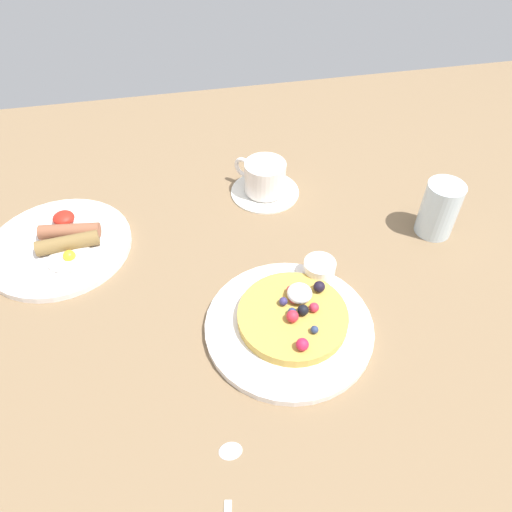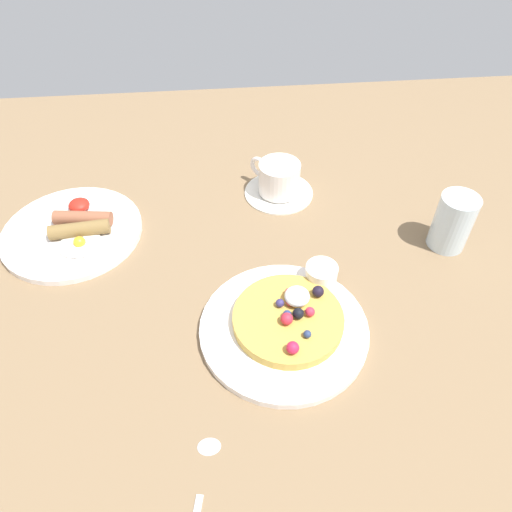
% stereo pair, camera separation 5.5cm
% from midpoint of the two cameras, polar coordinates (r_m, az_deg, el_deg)
% --- Properties ---
extents(ground_plane, '(1.88, 1.35, 0.03)m').
position_cam_midpoint_polar(ground_plane, '(0.75, -5.60, -5.43)').
color(ground_plane, brown).
extents(pancake_plate, '(0.24, 0.24, 0.01)m').
position_cam_midpoint_polar(pancake_plate, '(0.70, 1.67, -8.49)').
color(pancake_plate, white).
rests_on(pancake_plate, ground_plane).
extents(pancake_with_berries, '(0.16, 0.16, 0.04)m').
position_cam_midpoint_polar(pancake_with_berries, '(0.69, 2.22, -7.09)').
color(pancake_with_berries, gold).
rests_on(pancake_with_berries, pancake_plate).
extents(syrup_ramekin, '(0.05, 0.05, 0.03)m').
position_cam_midpoint_polar(syrup_ramekin, '(0.74, 5.43, -1.55)').
color(syrup_ramekin, white).
rests_on(syrup_ramekin, pancake_plate).
extents(breakfast_plate, '(0.24, 0.24, 0.01)m').
position_cam_midpoint_polar(breakfast_plate, '(0.88, -24.04, 1.01)').
color(breakfast_plate, white).
rests_on(breakfast_plate, ground_plane).
extents(fried_breakfast, '(0.10, 0.15, 0.03)m').
position_cam_midpoint_polar(fried_breakfast, '(0.86, -23.18, 1.92)').
color(fried_breakfast, brown).
rests_on(fried_breakfast, breakfast_plate).
extents(coffee_saucer, '(0.13, 0.13, 0.01)m').
position_cam_midpoint_polar(coffee_saucer, '(0.92, -0.66, 7.68)').
color(coffee_saucer, white).
rests_on(coffee_saucer, ground_plane).
extents(coffee_cup, '(0.09, 0.09, 0.06)m').
position_cam_midpoint_polar(coffee_cup, '(0.90, -0.77, 9.42)').
color(coffee_cup, white).
rests_on(coffee_cup, coffee_saucer).
extents(teaspoon, '(0.05, 0.17, 0.01)m').
position_cam_midpoint_polar(teaspoon, '(0.60, -6.21, -26.11)').
color(teaspoon, silver).
rests_on(teaspoon, ground_plane).
extents(water_glass, '(0.06, 0.06, 0.10)m').
position_cam_midpoint_polar(water_glass, '(0.86, 19.30, 5.24)').
color(water_glass, silver).
rests_on(water_glass, ground_plane).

